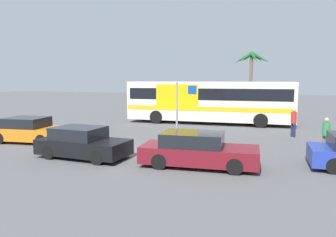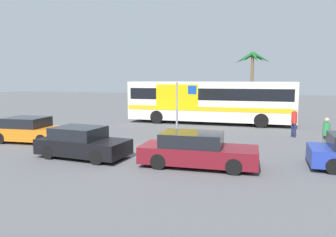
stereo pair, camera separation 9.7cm
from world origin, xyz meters
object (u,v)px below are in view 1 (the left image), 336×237
at_px(car_orange, 29,130).
at_px(pedestrian_near_sign, 294,120).
at_px(bus_front_coach, 209,100).
at_px(ferry_sign, 178,99).
at_px(car_maroon, 197,150).
at_px(car_black, 82,143).
at_px(pedestrian_crossing_lot, 326,132).

height_order(car_orange, pedestrian_near_sign, pedestrian_near_sign).
xyz_separation_m(bus_front_coach, car_orange, (-8.15, -9.88, -1.15)).
distance_m(ferry_sign, car_orange, 8.16).
xyz_separation_m(car_maroon, pedestrian_near_sign, (4.19, 7.79, 0.36)).
xyz_separation_m(car_black, pedestrian_crossing_lot, (10.27, 4.02, 0.31)).
bearing_deg(pedestrian_near_sign, bus_front_coach, 95.95).
xyz_separation_m(ferry_sign, pedestrian_crossing_lot, (7.09, -0.09, -1.38)).
xyz_separation_m(car_orange, car_maroon, (9.62, -2.30, 0.00)).
bearing_deg(car_orange, ferry_sign, 9.52).
xyz_separation_m(bus_front_coach, ferry_sign, (-0.37, -8.05, 0.54)).
height_order(car_maroon, pedestrian_near_sign, pedestrian_near_sign).
xyz_separation_m(car_maroon, car_black, (-5.02, 0.01, -0.00)).
bearing_deg(car_orange, pedestrian_crossing_lot, 2.95).
distance_m(bus_front_coach, car_orange, 12.86).
distance_m(car_black, pedestrian_near_sign, 12.06).
height_order(bus_front_coach, car_orange, bus_front_coach).
relative_size(bus_front_coach, car_orange, 3.05).
distance_m(ferry_sign, car_black, 5.47).
distance_m(pedestrian_near_sign, pedestrian_crossing_lot, 3.90).
xyz_separation_m(pedestrian_near_sign, pedestrian_crossing_lot, (1.05, -3.75, -0.05)).
bearing_deg(car_maroon, ferry_sign, 112.47).
height_order(bus_front_coach, pedestrian_crossing_lot, bus_front_coach).
relative_size(ferry_sign, car_black, 0.79).
bearing_deg(bus_front_coach, car_maroon, -83.12).
relative_size(car_orange, pedestrian_near_sign, 2.39).
bearing_deg(pedestrian_crossing_lot, pedestrian_near_sign, -116.58).
distance_m(bus_front_coach, ferry_sign, 8.08).
bearing_deg(bus_front_coach, ferry_sign, -92.66).
bearing_deg(car_maroon, pedestrian_crossing_lot, 36.01).
bearing_deg(car_black, pedestrian_near_sign, 45.82).
xyz_separation_m(car_orange, pedestrian_near_sign, (13.81, 5.49, 0.36)).
distance_m(ferry_sign, pedestrian_near_sign, 7.18).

